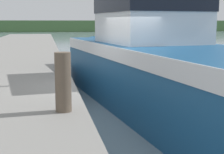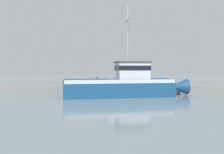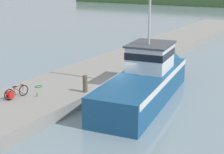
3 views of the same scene
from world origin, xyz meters
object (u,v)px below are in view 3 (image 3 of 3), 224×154
Objects in this scene: water_bottle_by_bike at (37,95)px; fishing_boat_main at (146,79)px; mooring_post at (85,84)px; bicycle_touring at (14,93)px.

fishing_boat_main is at bearing 46.81° from water_bottle_by_bike.
mooring_post is at bearing -142.09° from fishing_boat_main.
mooring_post is (-2.83, -2.91, -0.02)m from fishing_boat_main.
bicycle_touring reaches higher than water_bottle_by_bike.
bicycle_touring is 4.28m from mooring_post.
mooring_post is at bearing 56.33° from bicycle_touring.
fishing_boat_main is 4.06m from mooring_post.
water_bottle_by_bike is (-4.81, -5.12, -0.45)m from fishing_boat_main.
bicycle_touring is at bearing -132.95° from mooring_post.
mooring_post is 4.47× the size of water_bottle_by_bike.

